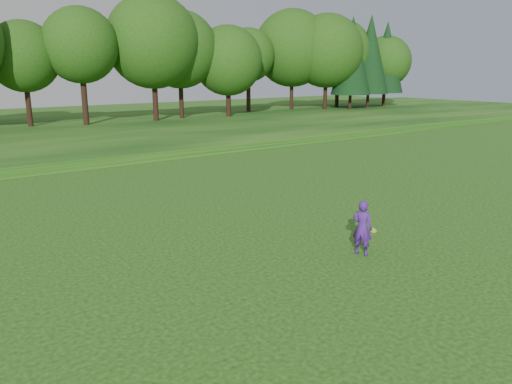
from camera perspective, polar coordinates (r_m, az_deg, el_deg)
ground at (r=14.21m, az=12.22°, el=-9.03°), size 140.00×140.00×0.00m
berm at (r=43.98m, az=-23.19°, el=6.01°), size 130.00×30.00×0.60m
walking_path at (r=30.70m, az=-16.90°, el=3.06°), size 130.00×1.60×0.04m
treeline at (r=47.65m, az=-25.30°, el=15.77°), size 104.00×7.00×15.00m
woman at (r=15.26m, az=12.06°, el=-4.03°), size 0.73×0.72×1.69m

